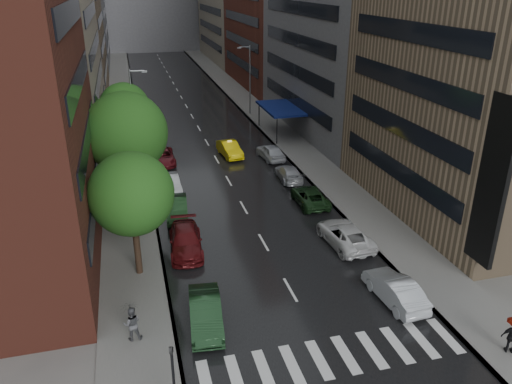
% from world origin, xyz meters
% --- Properties ---
extents(ground, '(220.00, 220.00, 0.00)m').
position_xyz_m(ground, '(0.00, 0.00, 0.00)').
color(ground, gray).
rests_on(ground, ground).
extents(road, '(14.00, 140.00, 0.01)m').
position_xyz_m(road, '(0.00, 50.00, 0.01)').
color(road, black).
rests_on(road, ground).
extents(sidewalk_left, '(4.00, 140.00, 0.15)m').
position_xyz_m(sidewalk_left, '(-9.00, 50.00, 0.07)').
color(sidewalk_left, gray).
rests_on(sidewalk_left, ground).
extents(sidewalk_right, '(4.00, 140.00, 0.15)m').
position_xyz_m(sidewalk_right, '(9.00, 50.00, 0.07)').
color(sidewalk_right, gray).
rests_on(sidewalk_right, ground).
extents(crosswalk, '(13.15, 2.80, 0.01)m').
position_xyz_m(crosswalk, '(0.20, -2.00, 0.01)').
color(crosswalk, silver).
rests_on(crosswalk, ground).
extents(tree_near, '(5.03, 5.03, 8.01)m').
position_xyz_m(tree_near, '(-8.60, 8.02, 5.48)').
color(tree_near, '#382619').
rests_on(tree_near, ground).
extents(tree_mid, '(6.10, 6.10, 9.72)m').
position_xyz_m(tree_mid, '(-8.60, 16.84, 6.65)').
color(tree_mid, '#382619').
rests_on(tree_mid, ground).
extents(tree_far, '(4.94, 4.94, 7.87)m').
position_xyz_m(tree_far, '(-8.60, 30.20, 5.38)').
color(tree_far, '#382619').
rests_on(tree_far, ground).
extents(taxi, '(2.14, 4.83, 1.54)m').
position_xyz_m(taxi, '(1.54, 28.76, 0.77)').
color(taxi, yellow).
rests_on(taxi, ground).
extents(parked_cars_left, '(2.52, 36.29, 1.57)m').
position_xyz_m(parked_cars_left, '(-5.40, 17.49, 0.74)').
color(parked_cars_left, '#19381E').
rests_on(parked_cars_left, ground).
extents(parked_cars_right, '(2.80, 30.16, 1.56)m').
position_xyz_m(parked_cars_right, '(5.40, 13.95, 0.73)').
color(parked_cars_right, silver).
rests_on(parked_cars_right, ground).
extents(ped_black_umbrella, '(0.96, 0.98, 2.09)m').
position_xyz_m(ped_black_umbrella, '(-9.19, 1.69, 1.38)').
color(ped_black_umbrella, '#4F5055').
rests_on(ped_black_umbrella, sidewalk_left).
extents(traffic_light, '(0.18, 0.15, 3.45)m').
position_xyz_m(traffic_light, '(-7.60, -3.56, 2.23)').
color(traffic_light, black).
rests_on(traffic_light, sidewalk_left).
extents(street_lamp_left, '(1.74, 0.22, 9.00)m').
position_xyz_m(street_lamp_left, '(-7.72, 30.00, 4.89)').
color(street_lamp_left, gray).
rests_on(street_lamp_left, sidewalk_left).
extents(street_lamp_right, '(1.74, 0.22, 9.00)m').
position_xyz_m(street_lamp_right, '(7.72, 45.00, 4.89)').
color(street_lamp_right, gray).
rests_on(street_lamp_right, sidewalk_right).
extents(awning, '(4.00, 8.00, 3.12)m').
position_xyz_m(awning, '(8.98, 35.00, 3.13)').
color(awning, navy).
rests_on(awning, sidewalk_right).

